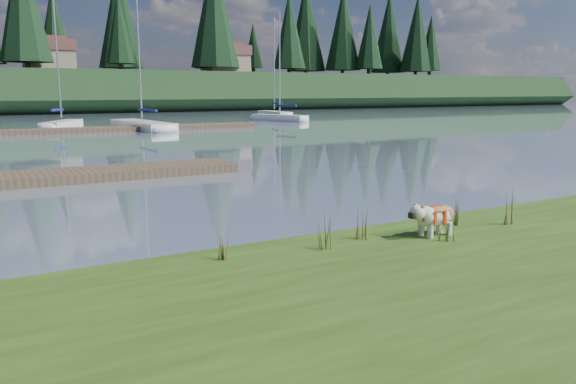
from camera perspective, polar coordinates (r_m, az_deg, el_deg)
ground at (r=39.70m, az=-23.99°, el=5.41°), size 200.00×200.00×0.00m
bank at (r=5.81m, az=18.00°, el=-16.86°), size 60.00×9.00×0.35m
bulldog at (r=9.79m, az=14.65°, el=-2.26°), size 0.94×0.42×0.57m
dock_far at (r=39.94m, az=-21.15°, el=5.85°), size 26.00×2.20×0.30m
sailboat_bg_2 at (r=44.95m, az=-21.75°, el=6.47°), size 4.03×6.22×9.73m
sailboat_bg_3 at (r=42.92m, az=-14.98°, el=6.68°), size 2.72×9.73×13.92m
sailboat_bg_4 at (r=52.08m, az=-1.31°, el=7.61°), size 3.49×6.50×9.71m
sailboat_bg_5 at (r=60.89m, az=-1.63°, el=8.00°), size 2.01×7.23×10.29m
weed_0 at (r=8.68m, az=3.71°, el=-3.88°), size 0.17×0.14×0.72m
weed_1 at (r=9.35m, az=7.67°, el=-3.39°), size 0.17×0.14×0.55m
weed_2 at (r=10.67m, az=16.78°, el=-1.78°), size 0.17×0.14×0.66m
weed_3 at (r=8.23m, az=-6.52°, el=-5.27°), size 0.17×0.14×0.55m
weed_4 at (r=9.52m, az=15.80°, el=-3.78°), size 0.17×0.14×0.42m
weed_5 at (r=11.01m, az=21.76°, el=-1.74°), size 0.17×0.14×0.65m
mud_lip at (r=9.15m, az=-2.88°, el=-6.93°), size 60.00×0.50×0.14m
conifer_4 at (r=76.43m, az=-25.34°, el=17.12°), size 6.16×6.16×15.10m
conifer_5 at (r=82.03m, az=-16.77°, el=15.52°), size 3.96×3.96×10.35m
conifer_6 at (r=84.48m, az=-7.51°, el=17.86°), size 7.04×7.04×17.00m
conifer_7 at (r=93.07m, az=0.11°, el=16.12°), size 5.28×5.28×13.20m
conifer_8 at (r=96.88m, az=8.28°, el=15.38°), size 4.62×4.62×11.77m
conifer_9 at (r=107.61m, az=12.97°, el=15.44°), size 5.94×5.94×14.62m
house_1 at (r=81.15m, az=-23.15°, el=12.71°), size 6.30×5.30×4.65m
house_2 at (r=85.55m, az=-6.39°, el=13.29°), size 6.30×5.30×4.65m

